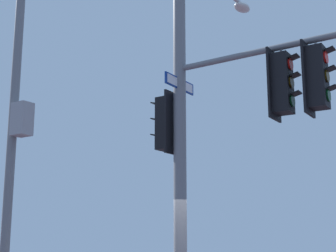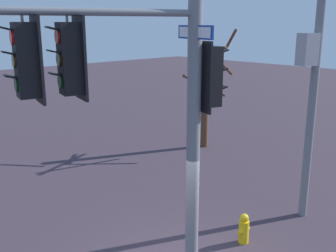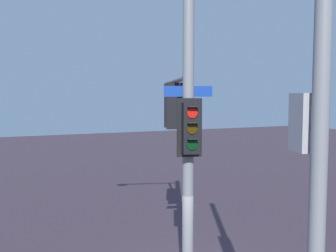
% 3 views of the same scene
% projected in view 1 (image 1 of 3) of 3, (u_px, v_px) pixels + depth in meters
% --- Properties ---
extents(main_signal_pole_assembly, '(4.40, 4.43, 8.08)m').
position_uv_depth(main_signal_pole_assembly, '(215.00, 99.00, 10.17)').
color(main_signal_pole_assembly, slate).
rests_on(main_signal_pole_assembly, ground).
extents(secondary_pole_assembly, '(0.67, 0.46, 7.66)m').
position_uv_depth(secondary_pole_assembly, '(14.00, 139.00, 11.76)').
color(secondary_pole_assembly, slate).
rests_on(secondary_pole_assembly, ground).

